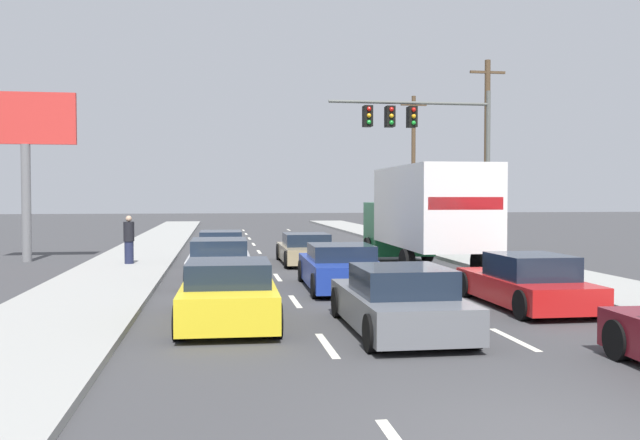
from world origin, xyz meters
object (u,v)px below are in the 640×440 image
(utility_pole_mid, at_px, (487,151))
(roadside_billboard, at_px, (25,142))
(box_truck, at_px, (424,212))
(car_blue, at_px, (340,268))
(pedestrian_near_corner, at_px, (129,240))
(car_silver, at_px, (221,248))
(car_gray, at_px, (399,302))
(car_red, at_px, (526,283))
(utility_pole_far, at_px, (413,163))
(car_yellow, at_px, (228,294))
(traffic_signal_mast, at_px, (418,129))
(car_white, at_px, (219,263))
(car_tan, at_px, (306,250))

(utility_pole_mid, relative_size, roadside_billboard, 1.40)
(box_truck, xyz_separation_m, utility_pole_mid, (6.29, 10.07, 2.76))
(car_blue, height_order, pedestrian_near_corner, pedestrian_near_corner)
(car_silver, relative_size, car_blue, 0.99)
(car_silver, height_order, car_gray, car_gray)
(car_red, relative_size, utility_pole_mid, 0.48)
(car_silver, bearing_deg, utility_pole_mid, 23.64)
(utility_pole_mid, bearing_deg, car_blue, -125.27)
(box_truck, xyz_separation_m, utility_pole_far, (6.32, 23.19, 2.81))
(car_yellow, relative_size, car_red, 1.01)
(box_truck, distance_m, roadside_billboard, 15.60)
(roadside_billboard, bearing_deg, traffic_signal_mast, 9.21)
(utility_pole_far, bearing_deg, car_yellow, -112.29)
(car_blue, xyz_separation_m, pedestrian_near_corner, (-6.52, 6.70, 0.43))
(car_white, relative_size, car_tan, 0.94)
(box_truck, height_order, utility_pole_mid, utility_pole_mid)
(car_blue, relative_size, utility_pole_far, 0.49)
(utility_pole_far, bearing_deg, car_red, -101.32)
(car_silver, relative_size, car_white, 1.08)
(car_tan, bearing_deg, traffic_signal_mast, 40.55)
(car_silver, relative_size, car_gray, 1.03)
(car_silver, bearing_deg, car_tan, -17.13)
(car_gray, bearing_deg, car_blue, 90.33)
(car_silver, distance_m, pedestrian_near_corner, 3.61)
(car_gray, distance_m, utility_pole_mid, 22.67)
(utility_pole_mid, bearing_deg, roadside_billboard, -167.95)
(roadside_billboard, xyz_separation_m, pedestrian_near_corner, (4.22, -2.80, -3.67))
(car_tan, relative_size, car_red, 1.01)
(utility_pole_far, bearing_deg, box_truck, -105.24)
(car_gray, xyz_separation_m, box_truck, (3.50, 9.94, 1.44))
(car_gray, bearing_deg, roadside_billboard, 124.60)
(car_yellow, relative_size, traffic_signal_mast, 0.59)
(car_blue, relative_size, utility_pole_mid, 0.50)
(car_yellow, height_order, utility_pole_mid, utility_pole_mid)
(car_blue, height_order, box_truck, box_truck)
(car_gray, bearing_deg, utility_pole_far, 73.49)
(car_tan, distance_m, pedestrian_near_corner, 6.51)
(car_blue, bearing_deg, car_silver, 111.71)
(car_red, bearing_deg, car_gray, -146.93)
(car_white, relative_size, utility_pole_far, 0.45)
(car_white, xyz_separation_m, car_blue, (3.32, -1.70, -0.04))
(utility_pole_mid, bearing_deg, car_silver, -156.36)
(car_gray, distance_m, utility_pole_far, 34.82)
(car_white, distance_m, traffic_signal_mast, 14.80)
(car_tan, distance_m, utility_pole_far, 22.58)
(car_white, bearing_deg, utility_pole_mid, 42.86)
(car_blue, distance_m, box_truck, 5.40)
(car_silver, xyz_separation_m, car_white, (-0.07, -6.47, 0.04))
(car_white, distance_m, utility_pole_mid, 18.41)
(car_blue, xyz_separation_m, roadside_billboard, (-10.74, 9.51, 4.10))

